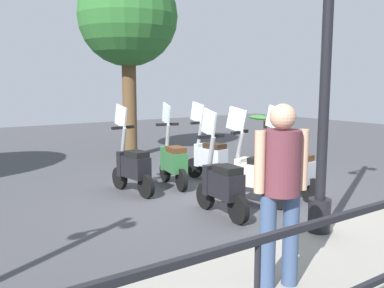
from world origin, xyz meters
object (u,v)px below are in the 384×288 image
at_px(potted_palm, 265,138).
at_px(pedestrian_distant, 281,182).
at_px(scooter_far_2, 132,166).
at_px(lamp_post_near, 326,58).
at_px(scooter_far_0, 209,157).
at_px(scooter_near_0, 291,170).
at_px(scooter_near_1, 254,174).
at_px(tree_distant, 128,18).
at_px(scooter_far_1, 173,161).
at_px(scooter_near_2, 221,183).

bearing_deg(potted_palm, pedestrian_distant, 136.37).
bearing_deg(scooter_far_2, potted_palm, -77.51).
height_order(lamp_post_near, scooter_far_0, lamp_post_near).
bearing_deg(potted_palm, scooter_far_2, 108.45).
xyz_separation_m(scooter_near_0, scooter_near_1, (0.10, 0.74, 0.00)).
bearing_deg(scooter_near_0, tree_distant, -6.80).
bearing_deg(scooter_near_0, lamp_post_near, 131.21).
relative_size(tree_distant, potted_palm, 4.53).
distance_m(scooter_far_0, scooter_far_1, 0.81).
bearing_deg(scooter_near_1, pedestrian_distant, 124.40).
bearing_deg(scooter_near_1, lamp_post_near, 146.50).
bearing_deg(pedestrian_distant, scooter_far_2, -170.95).
height_order(lamp_post_near, tree_distant, tree_distant).
bearing_deg(scooter_near_2, tree_distant, -9.00).
xyz_separation_m(tree_distant, scooter_near_2, (-5.28, 1.22, -3.03)).
height_order(tree_distant, scooter_far_1, tree_distant).
xyz_separation_m(pedestrian_distant, tree_distant, (7.47, -2.34, 2.43)).
relative_size(tree_distant, scooter_far_0, 3.12).
relative_size(scooter_near_1, scooter_near_2, 1.00).
xyz_separation_m(lamp_post_near, scooter_near_0, (1.58, -1.25, -1.71)).
bearing_deg(scooter_far_0, scooter_far_1, 79.15).
height_order(scooter_near_2, scooter_far_1, same).
xyz_separation_m(pedestrian_distant, scooter_near_0, (2.27, -2.66, -0.60)).
height_order(lamp_post_near, potted_palm, lamp_post_near).
bearing_deg(tree_distant, scooter_far_2, 153.79).
height_order(pedestrian_distant, scooter_near_0, pedestrian_distant).
relative_size(lamp_post_near, scooter_near_2, 2.97).
xyz_separation_m(tree_distant, scooter_far_2, (-3.41, 1.68, -3.03)).
height_order(lamp_post_near, scooter_near_0, lamp_post_near).
bearing_deg(scooter_near_0, scooter_near_2, 82.73).
xyz_separation_m(scooter_near_0, scooter_far_1, (1.83, 1.15, 0.00)).
xyz_separation_m(scooter_near_0, scooter_far_0, (1.79, 0.34, 0.00)).
bearing_deg(scooter_near_1, scooter_far_1, -3.42).
bearing_deg(scooter_far_2, scooter_far_0, -96.28).
distance_m(scooter_near_1, scooter_far_0, 1.74).
bearing_deg(scooter_near_1, scooter_far_2, 19.91).
height_order(tree_distant, potted_palm, tree_distant).
distance_m(tree_distant, scooter_far_0, 4.56).
xyz_separation_m(tree_distant, potted_palm, (-1.83, -3.04, -3.06)).
xyz_separation_m(pedestrian_distant, scooter_near_2, (2.19, -1.12, -0.60)).
bearing_deg(scooter_far_0, scooter_near_0, -177.02).
bearing_deg(scooter_near_1, tree_distant, -21.29).
distance_m(potted_palm, scooter_far_2, 4.97).
height_order(lamp_post_near, scooter_far_2, lamp_post_near).
bearing_deg(scooter_far_2, scooter_near_2, -172.19).
bearing_deg(potted_palm, scooter_far_0, 117.37).
xyz_separation_m(scooter_far_0, scooter_far_1, (0.04, 0.81, 0.00)).
bearing_deg(scooter_near_1, scooter_far_0, -29.93).
relative_size(potted_palm, scooter_far_2, 0.69).
distance_m(scooter_near_2, scooter_far_1, 1.95).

